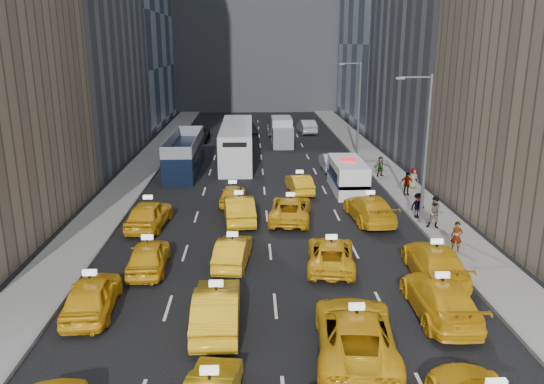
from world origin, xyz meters
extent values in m
plane|color=black|center=(0.00, 0.00, 0.00)|extent=(160.00, 160.00, 0.00)
cube|color=gray|center=(-10.50, 25.00, 0.07)|extent=(3.00, 90.00, 0.15)
cube|color=gray|center=(10.50, 25.00, 0.07)|extent=(3.00, 90.00, 0.15)
cube|color=slate|center=(-9.05, 25.00, 0.09)|extent=(0.15, 90.00, 0.18)
cube|color=slate|center=(9.05, 25.00, 0.09)|extent=(0.15, 90.00, 0.18)
cylinder|color=#595B60|center=(9.30, 12.00, 4.50)|extent=(0.20, 0.20, 9.00)
cylinder|color=#595B60|center=(8.40, 12.00, 8.80)|extent=(1.80, 0.12, 0.12)
cube|color=slate|center=(7.50, 12.00, 8.75)|extent=(0.50, 0.22, 0.12)
cylinder|color=#595B60|center=(9.30, 32.00, 4.50)|extent=(0.20, 0.20, 9.00)
cylinder|color=#595B60|center=(8.40, 32.00, 8.80)|extent=(1.80, 0.12, 0.12)
cube|color=slate|center=(7.50, 32.00, 8.75)|extent=(0.50, 0.22, 0.12)
imported|color=gold|center=(-7.51, 1.75, 0.78)|extent=(2.10, 4.66, 1.55)
imported|color=gold|center=(-2.34, 0.40, 0.81)|extent=(1.75, 4.94, 1.63)
imported|color=gold|center=(2.67, -1.66, 0.82)|extent=(3.33, 6.15, 1.64)
imported|color=gold|center=(6.62, 0.95, 0.78)|extent=(2.28, 5.42, 1.56)
imported|color=gold|center=(-5.98, 5.89, 0.74)|extent=(1.90, 4.42, 1.49)
imported|color=gold|center=(-1.92, 6.41, 0.69)|extent=(1.95, 4.35, 1.39)
imported|color=gold|center=(2.92, 5.94, 0.67)|extent=(2.84, 5.09, 1.35)
imported|color=gold|center=(7.60, 4.46, 0.81)|extent=(2.69, 5.74, 1.62)
imported|color=gold|center=(-7.09, 12.13, 0.83)|extent=(2.42, 5.06, 1.67)
imported|color=gold|center=(-1.74, 13.04, 0.82)|extent=(2.18, 5.11, 1.64)
imported|color=gold|center=(1.44, 13.11, 0.73)|extent=(3.08, 5.54, 1.47)
imported|color=gold|center=(6.33, 12.84, 0.80)|extent=(2.68, 5.70, 1.61)
imported|color=gold|center=(-2.24, 16.70, 0.68)|extent=(1.91, 4.09, 1.36)
imported|color=gold|center=(2.58, 19.39, 0.69)|extent=(1.93, 4.30, 1.37)
cube|color=white|center=(6.17, 19.64, 1.16)|extent=(2.26, 5.80, 2.31)
cylinder|color=black|center=(5.21, 17.64, 0.46)|extent=(0.28, 0.93, 0.93)
cylinder|color=black|center=(7.12, 17.64, 0.46)|extent=(0.28, 0.93, 0.93)
cylinder|color=black|center=(5.21, 21.63, 0.46)|extent=(0.28, 0.93, 0.93)
cylinder|color=black|center=(7.12, 21.63, 0.46)|extent=(0.28, 0.93, 0.93)
cube|color=navy|center=(6.17, 19.64, 1.00)|extent=(2.30, 5.81, 0.26)
cube|color=red|center=(6.17, 19.64, 2.40)|extent=(1.06, 0.38, 0.17)
cube|color=black|center=(-6.65, 26.52, 1.54)|extent=(3.78, 10.80, 3.07)
cylinder|color=black|center=(-7.70, 22.13, 0.55)|extent=(0.28, 1.10, 1.10)
cylinder|color=black|center=(-5.60, 22.13, 0.55)|extent=(0.28, 1.10, 1.10)
cylinder|color=black|center=(-7.70, 30.90, 0.55)|extent=(0.28, 1.10, 1.10)
cylinder|color=black|center=(-5.60, 30.90, 0.55)|extent=(0.28, 1.10, 1.10)
cube|color=silver|center=(-2.28, 30.17, 1.72)|extent=(4.51, 13.57, 3.44)
cylinder|color=black|center=(-3.52, 24.41, 0.55)|extent=(0.28, 1.10, 1.10)
cylinder|color=black|center=(-1.04, 24.41, 0.55)|extent=(0.28, 1.10, 1.10)
cylinder|color=black|center=(-3.52, 35.93, 0.55)|extent=(0.28, 1.10, 1.10)
cylinder|color=black|center=(-1.04, 35.93, 0.55)|extent=(0.28, 1.10, 1.10)
cube|color=silver|center=(2.36, 38.41, 1.42)|extent=(2.93, 6.42, 2.83)
cylinder|color=black|center=(1.45, 36.21, 0.55)|extent=(0.28, 1.10, 1.10)
cylinder|color=black|center=(3.27, 36.21, 0.55)|extent=(0.28, 1.10, 1.10)
cylinder|color=black|center=(1.45, 40.60, 0.55)|extent=(0.28, 1.10, 1.10)
cylinder|color=black|center=(3.27, 40.60, 0.55)|extent=(0.28, 1.10, 1.10)
imported|color=#B1B4B9|center=(5.93, 26.50, 0.73)|extent=(1.64, 4.49, 1.47)
imported|color=black|center=(-7.10, 41.30, 0.82)|extent=(2.73, 5.88, 1.63)
imported|color=slate|center=(2.15, 44.86, 0.82)|extent=(2.39, 5.67, 1.63)
imported|color=black|center=(-1.22, 45.68, 0.72)|extent=(2.27, 4.43, 1.44)
imported|color=#9B9DA3|center=(5.85, 45.89, 0.82)|extent=(2.10, 5.12, 1.65)
imported|color=gray|center=(9.72, 7.38, 0.95)|extent=(0.69, 0.58, 1.60)
imported|color=gray|center=(9.78, 10.89, 1.11)|extent=(1.06, 0.83, 1.93)
imported|color=gray|center=(9.35, 12.84, 0.95)|extent=(1.11, 0.79, 1.59)
imported|color=gray|center=(10.11, 17.94, 0.99)|extent=(0.99, 0.46, 1.68)
imported|color=gray|center=(11.16, 19.79, 0.92)|extent=(0.84, 0.61, 1.54)
imported|color=gray|center=(9.56, 23.54, 0.95)|extent=(1.54, 0.97, 1.61)
camera|label=1|loc=(-0.93, -18.16, 10.72)|focal=35.00mm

